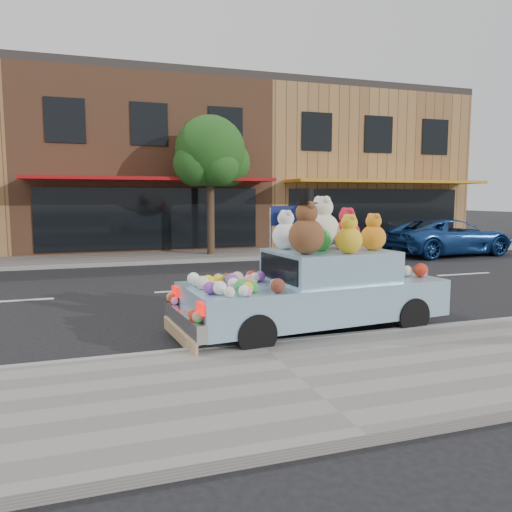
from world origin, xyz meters
name	(u,v)px	position (x,y,z in m)	size (l,w,h in m)	color
ground	(192,290)	(0.00, 0.00, 0.00)	(120.00, 120.00, 0.00)	black
near_sidewalk	(300,383)	(0.00, -6.50, 0.06)	(60.00, 3.00, 0.12)	gray
far_sidewalk	(157,257)	(0.00, 6.50, 0.06)	(60.00, 3.00, 0.12)	gray
near_kerb	(259,346)	(0.00, -5.00, 0.07)	(60.00, 0.12, 0.13)	gray
far_kerb	(163,262)	(0.00, 5.00, 0.07)	(60.00, 0.12, 0.13)	gray
storefront_mid	(140,166)	(0.00, 11.97, 3.64)	(10.00, 9.80, 7.30)	#8F593C
storefront_right	(336,170)	(10.00, 11.97, 3.64)	(10.00, 9.80, 7.30)	#A37644
street_tree	(210,157)	(2.03, 6.55, 3.69)	(3.00, 2.70, 5.22)	#38281C
car_blue	(448,237)	(10.87, 4.19, 0.71)	(2.35, 5.09, 1.41)	navy
art_car	(315,283)	(1.25, -4.25, 0.82)	(4.62, 2.15, 2.36)	black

